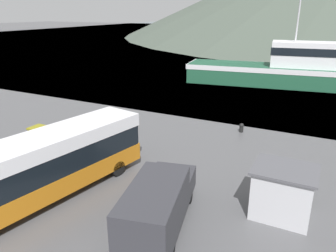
{
  "coord_description": "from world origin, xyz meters",
  "views": [
    {
      "loc": [
        11.56,
        -2.18,
        9.03
      ],
      "look_at": [
        2.67,
        15.41,
        2.0
      ],
      "focal_mm": 35.0,
      "sensor_mm": 36.0,
      "label": 1
    }
  ],
  "objects": [
    {
      "name": "water_surface",
      "position": [
        0.0,
        143.18,
        0.0
      ],
      "size": [
        240.0,
        240.0,
        0.0
      ],
      "primitive_type": "plane",
      "color": "slate",
      "rests_on": "ground"
    },
    {
      "name": "dock_kiosk",
      "position": [
        10.36,
        11.8,
        1.21
      ],
      "size": [
        2.79,
        2.38,
        2.39
      ],
      "color": "#B2B2B7",
      "rests_on": "ground"
    },
    {
      "name": "mooring_bollard",
      "position": [
        5.88,
        21.76,
        0.38
      ],
      "size": [
        0.36,
        0.36,
        0.71
      ],
      "color": "black",
      "rests_on": "ground"
    },
    {
      "name": "storage_bin",
      "position": [
        -6.71,
        13.4,
        0.53
      ],
      "size": [
        1.36,
        1.17,
        1.03
      ],
      "color": "olive",
      "rests_on": "ground"
    },
    {
      "name": "fishing_boat",
      "position": [
        6.32,
        40.75,
        1.98
      ],
      "size": [
        23.84,
        8.57,
        11.87
      ],
      "rotation": [
        0.0,
        0.0,
        1.71
      ],
      "color": "#1E5138",
      "rests_on": "water_surface"
    },
    {
      "name": "delivery_van",
      "position": [
        5.78,
        8.35,
        1.25
      ],
      "size": [
        3.45,
        6.68,
        2.34
      ],
      "rotation": [
        0.0,
        0.0,
        0.22
      ],
      "color": "#2D2D33",
      "rests_on": "ground"
    },
    {
      "name": "tour_bus",
      "position": [
        -0.45,
        7.66,
        1.87
      ],
      "size": [
        4.59,
        12.2,
        3.32
      ],
      "rotation": [
        0.0,
        0.0,
        -0.18
      ],
      "color": "#B26614",
      "rests_on": "ground"
    }
  ]
}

